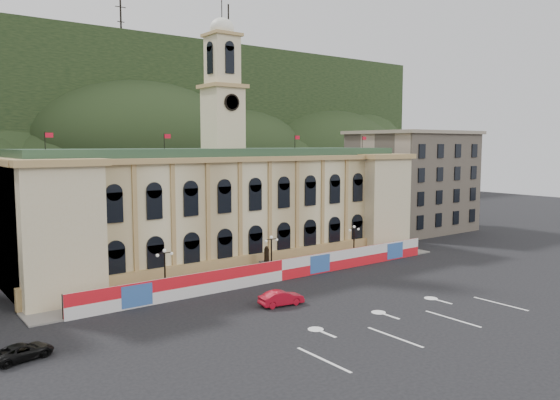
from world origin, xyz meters
TOP-DOWN VIEW (x-y plane):
  - ground at (0.00, 0.00)m, footprint 260.00×260.00m
  - lane_markings at (0.00, -5.00)m, footprint 26.00×10.00m
  - hill_ridge at (0.03, 121.99)m, footprint 230.00×80.00m
  - city_hall at (0.00, 27.63)m, footprint 56.20×17.60m
  - side_building_right at (43.00, 30.93)m, footprint 21.00×17.00m
  - hoarding_fence at (0.06, 15.07)m, footprint 50.00×0.44m
  - pavement at (0.00, 17.75)m, footprint 56.00×5.50m
  - statue at (0.00, 18.00)m, footprint 1.40×1.40m
  - lamp_left at (-14.00, 17.00)m, footprint 1.96×0.44m
  - lamp_center at (0.00, 17.00)m, footprint 1.96×0.44m
  - lamp_right at (14.00, 17.00)m, footprint 1.96×0.44m
  - red_sedan at (-6.10, 6.98)m, footprint 2.93×5.06m
  - black_suv at (-30.00, 7.68)m, footprint 3.74×5.21m

SIDE VIEW (x-z plane):
  - ground at x=0.00m, z-range 0.00..0.00m
  - lane_markings at x=0.00m, z-range -0.01..0.01m
  - pavement at x=0.00m, z-range 0.00..0.16m
  - black_suv at x=-30.00m, z-range 0.00..1.23m
  - red_sedan at x=-6.10m, z-range 0.00..1.51m
  - statue at x=0.00m, z-range -0.67..3.05m
  - hoarding_fence at x=0.06m, z-range 0.00..2.50m
  - lamp_left at x=-14.00m, z-range 0.50..5.65m
  - lamp_center at x=0.00m, z-range 0.50..5.65m
  - lamp_right at x=14.00m, z-range 0.50..5.65m
  - city_hall at x=0.00m, z-range -10.70..26.40m
  - side_building_right at x=43.00m, z-range 0.03..18.63m
  - hill_ridge at x=0.03m, z-range -12.52..51.48m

